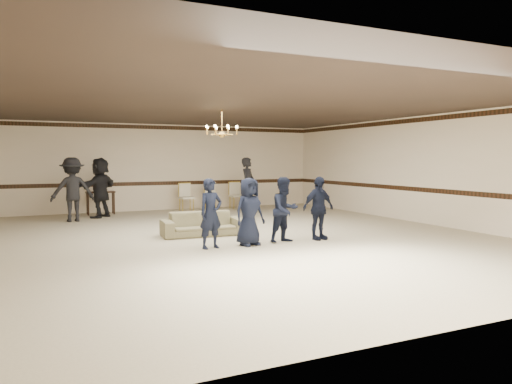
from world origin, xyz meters
TOP-DOWN VIEW (x-y plane):
  - room at (0.00, 0.00)m, footprint 12.01×14.01m
  - chair_rail at (0.00, 6.99)m, footprint 12.00×0.02m
  - crown_molding at (0.00, 6.99)m, footprint 12.00×0.02m
  - chandelier at (0.00, 1.00)m, footprint 0.94×0.94m
  - boy_a at (-1.09, -1.17)m, footprint 0.62×0.48m
  - boy_b at (-0.19, -1.17)m, footprint 0.83×0.63m
  - boy_c at (0.71, -1.17)m, footprint 0.84×0.71m
  - boy_d at (1.61, -1.17)m, footprint 0.92×0.48m
  - settee at (-0.70, 0.56)m, footprint 2.08×0.93m
  - adult_left at (-3.43, 4.79)m, footprint 1.31×0.80m
  - adult_mid at (-2.53, 5.49)m, footprint 1.67×1.72m
  - adult_right at (2.57, 5.09)m, footprint 0.84×0.84m
  - banquet_chair_left at (0.58, 6.18)m, footprint 0.53×0.53m
  - banquet_chair_mid at (1.58, 6.18)m, footprint 0.52×0.52m
  - banquet_chair_right at (2.58, 6.18)m, footprint 0.49×0.49m
  - console_table at (-2.42, 6.38)m, footprint 0.96×0.42m

SIDE VIEW (x-z plane):
  - settee at x=-0.70m, z-range 0.00..0.59m
  - console_table at x=-2.42m, z-range 0.00..0.80m
  - banquet_chair_left at x=0.58m, z-range 0.00..1.01m
  - banquet_chair_mid at x=1.58m, z-range 0.00..1.01m
  - banquet_chair_right at x=2.58m, z-range 0.00..1.01m
  - boy_a at x=-1.09m, z-range 0.00..1.50m
  - boy_b at x=-0.19m, z-range 0.00..1.50m
  - boy_c at x=0.71m, z-range 0.00..1.50m
  - boy_d at x=1.61m, z-range 0.00..1.50m
  - adult_left at x=-3.43m, z-range 0.00..1.96m
  - adult_mid at x=-2.53m, z-range 0.00..1.96m
  - adult_right at x=2.57m, z-range 0.00..1.96m
  - chair_rail at x=0.00m, z-range 0.93..1.07m
  - room at x=0.00m, z-range -0.01..3.20m
  - chandelier at x=0.00m, z-range 2.43..3.32m
  - crown_molding at x=0.00m, z-range 3.01..3.15m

